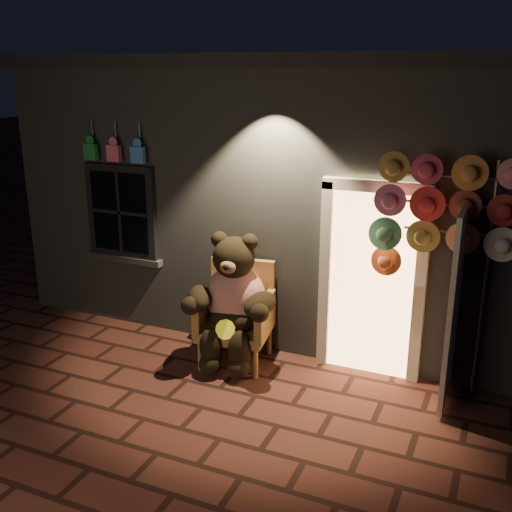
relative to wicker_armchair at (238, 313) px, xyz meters
The scene contains 5 objects.
ground 1.28m from the wicker_armchair, 83.93° to the right, with size 60.00×60.00×0.00m, color #4F281E.
shop_building 3.09m from the wicker_armchair, 87.56° to the left, with size 7.30×5.95×3.51m.
wicker_armchair is the anchor object (origin of this frame).
teddy_bear 0.25m from the wicker_armchair, 84.72° to the right, with size 1.11×0.93×1.54m.
hat_rack 2.55m from the wicker_armchair, ahead, with size 1.43×0.22×2.50m.
Camera 1 is at (2.65, -4.68, 3.31)m, focal length 42.00 mm.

